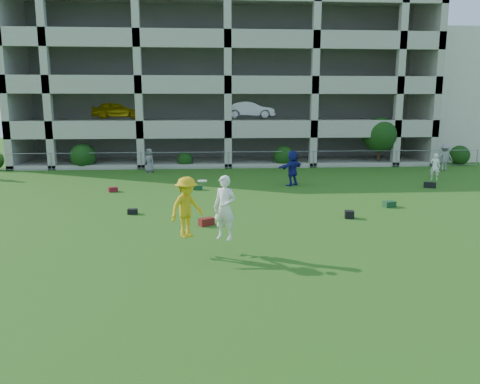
{
  "coord_description": "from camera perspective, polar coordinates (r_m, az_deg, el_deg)",
  "views": [
    {
      "loc": [
        -1.55,
        -13.25,
        4.53
      ],
      "look_at": [
        -0.36,
        3.0,
        1.4
      ],
      "focal_mm": 35.0,
      "sensor_mm": 36.0,
      "label": 1
    }
  ],
  "objects": [
    {
      "name": "bystander_e",
      "position": [
        29.86,
        22.67,
        2.85
      ],
      "size": [
        0.69,
        0.61,
        1.59
      ],
      "primitive_type": "imported",
      "rotation": [
        0.0,
        0.0,
        2.66
      ],
      "color": "white",
      "rests_on": "ground"
    },
    {
      "name": "ground",
      "position": [
        14.09,
        2.37,
        -7.89
      ],
      "size": [
        100.0,
        100.0,
        0.0
      ],
      "primitive_type": "plane",
      "color": "#235114",
      "rests_on": "ground"
    },
    {
      "name": "bag_green_c",
      "position": [
        21.58,
        17.73,
        -1.41
      ],
      "size": [
        0.57,
        0.46,
        0.26
      ],
      "primitive_type": "cube",
      "rotation": [
        0.0,
        0.0,
        0.24
      ],
      "color": "#14371B",
      "rests_on": "ground"
    },
    {
      "name": "stucco_building",
      "position": [
        48.0,
        27.03,
        10.28
      ],
      "size": [
        16.0,
        14.0,
        10.0
      ],
      "primitive_type": "cube",
      "color": "beige",
      "rests_on": "ground"
    },
    {
      "name": "bag_red_f",
      "position": [
        24.91,
        -15.22,
        0.29
      ],
      "size": [
        0.53,
        0.44,
        0.24
      ],
      "primitive_type": "cube",
      "rotation": [
        0.0,
        0.0,
        0.43
      ],
      "color": "maroon",
      "rests_on": "ground"
    },
    {
      "name": "bystander_f",
      "position": [
        34.37,
        23.65,
        3.88
      ],
      "size": [
        1.21,
        0.78,
        1.77
      ],
      "primitive_type": "imported",
      "rotation": [
        0.0,
        0.0,
        3.03
      ],
      "color": "gray",
      "rests_on": "ground"
    },
    {
      "name": "bystander_c",
      "position": [
        31.23,
        -11.0,
        3.78
      ],
      "size": [
        0.9,
        0.87,
        1.56
      ],
      "primitive_type": "imported",
      "rotation": [
        0.0,
        0.0,
        -0.71
      ],
      "color": "slate",
      "rests_on": "ground"
    },
    {
      "name": "bag_black_b",
      "position": [
        19.76,
        -12.97,
        -2.33
      ],
      "size": [
        0.41,
        0.26,
        0.22
      ],
      "primitive_type": "cube",
      "rotation": [
        0.0,
        0.0,
        0.04
      ],
      "color": "black",
      "rests_on": "ground"
    },
    {
      "name": "bag_green_g",
      "position": [
        24.68,
        -5.22,
        0.55
      ],
      "size": [
        0.53,
        0.35,
        0.25
      ],
      "primitive_type": "cube",
      "rotation": [
        0.0,
        0.0,
        -0.1
      ],
      "color": "#13351F",
      "rests_on": "ground"
    },
    {
      "name": "fence",
      "position": [
        32.52,
        -1.44,
        3.96
      ],
      "size": [
        36.06,
        0.06,
        1.2
      ],
      "color": "gray",
      "rests_on": "ground"
    },
    {
      "name": "bag_red_a",
      "position": [
        17.55,
        -4.12,
        -3.64
      ],
      "size": [
        0.63,
        0.54,
        0.28
      ],
      "primitive_type": "cube",
      "rotation": [
        0.0,
        0.0,
        0.54
      ],
      "color": "#500D10",
      "rests_on": "ground"
    },
    {
      "name": "bystander_d",
      "position": [
        25.9,
        6.4,
        2.92
      ],
      "size": [
        1.75,
        1.59,
        1.94
      ],
      "primitive_type": "imported",
      "rotation": [
        0.0,
        0.0,
        3.83
      ],
      "color": "navy",
      "rests_on": "ground"
    },
    {
      "name": "bag_black_e",
      "position": [
        27.19,
        22.12,
        0.8
      ],
      "size": [
        0.67,
        0.48,
        0.3
      ],
      "primitive_type": "cube",
      "rotation": [
        0.0,
        0.0,
        -0.34
      ],
      "color": "black",
      "rests_on": "ground"
    },
    {
      "name": "parking_garage",
      "position": [
        41.0,
        -2.1,
        12.95
      ],
      "size": [
        30.0,
        14.0,
        12.0
      ],
      "color": "#9E998C",
      "rests_on": "ground"
    },
    {
      "name": "shrub_row",
      "position": [
        33.65,
        6.37,
        5.66
      ],
      "size": [
        34.38,
        2.52,
        3.5
      ],
      "color": "#163D11",
      "rests_on": "ground"
    },
    {
      "name": "crate_d",
      "position": [
        19.09,
        13.18,
        -2.68
      ],
      "size": [
        0.41,
        0.41,
        0.3
      ],
      "primitive_type": "cube",
      "rotation": [
        0.0,
        0.0,
        -0.19
      ],
      "color": "black",
      "rests_on": "ground"
    },
    {
      "name": "frisbee_contest",
      "position": [
        13.99,
        -5.08,
        -1.88
      ],
      "size": [
        2.22,
        1.3,
        1.95
      ],
      "color": "gold",
      "rests_on": "ground"
    }
  ]
}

